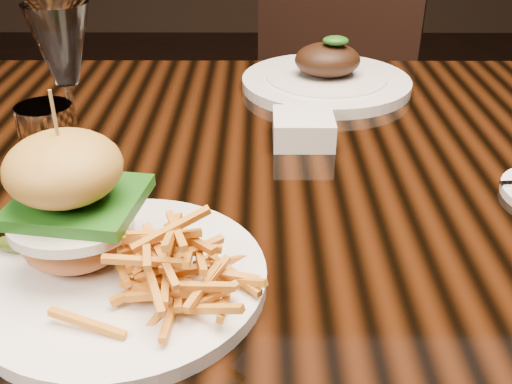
{
  "coord_description": "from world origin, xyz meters",
  "views": [
    {
      "loc": [
        -0.02,
        -0.69,
        1.11
      ],
      "look_at": [
        -0.03,
        -0.17,
        0.81
      ],
      "focal_mm": 42.0,
      "sensor_mm": 36.0,
      "label": 1
    }
  ],
  "objects_px": {
    "burger_plate": "(112,242)",
    "chair_far": "(325,87)",
    "dining_table": "(275,216)",
    "wine_glass": "(62,50)",
    "far_dish": "(326,78)"
  },
  "relations": [
    {
      "from": "burger_plate",
      "to": "dining_table",
      "type": "bearing_deg",
      "value": 78.46
    },
    {
      "from": "dining_table",
      "to": "chair_far",
      "type": "bearing_deg",
      "value": 79.68
    },
    {
      "from": "dining_table",
      "to": "chair_far",
      "type": "distance_m",
      "value": 0.91
    },
    {
      "from": "dining_table",
      "to": "far_dish",
      "type": "distance_m",
      "value": 0.32
    },
    {
      "from": "dining_table",
      "to": "wine_glass",
      "type": "bearing_deg",
      "value": 179.35
    },
    {
      "from": "chair_far",
      "to": "far_dish",
      "type": "bearing_deg",
      "value": -77.46
    },
    {
      "from": "burger_plate",
      "to": "chair_far",
      "type": "distance_m",
      "value": 1.2
    },
    {
      "from": "dining_table",
      "to": "wine_glass",
      "type": "distance_m",
      "value": 0.34
    },
    {
      "from": "wine_glass",
      "to": "chair_far",
      "type": "relative_size",
      "value": 0.22
    },
    {
      "from": "dining_table",
      "to": "chair_far",
      "type": "height_order",
      "value": "chair_far"
    },
    {
      "from": "burger_plate",
      "to": "wine_glass",
      "type": "bearing_deg",
      "value": 133.07
    },
    {
      "from": "wine_glass",
      "to": "far_dish",
      "type": "height_order",
      "value": "wine_glass"
    },
    {
      "from": "wine_glass",
      "to": "chair_far",
      "type": "xyz_separation_m",
      "value": [
        0.42,
        0.88,
        -0.36
      ]
    },
    {
      "from": "far_dish",
      "to": "chair_far",
      "type": "height_order",
      "value": "chair_far"
    },
    {
      "from": "wine_glass",
      "to": "far_dish",
      "type": "xyz_separation_m",
      "value": [
        0.35,
        0.29,
        -0.13
      ]
    }
  ]
}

